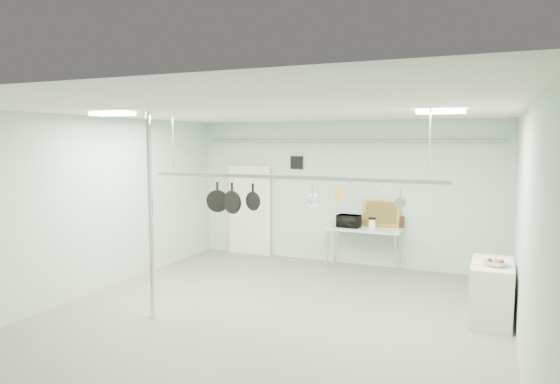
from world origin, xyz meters
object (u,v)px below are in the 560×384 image
at_px(pot_rack, 287,175).
at_px(skillet_right, 253,197).
at_px(coffee_canister, 372,224).
at_px(fruit_bowl, 496,263).
at_px(skillet_mid, 232,198).
at_px(chrome_pole, 151,216).
at_px(microwave, 349,221).
at_px(side_cabinet, 491,291).
at_px(prep_table, 364,231).
at_px(skillet_left, 217,197).

xyz_separation_m(pot_rack, skillet_right, (-0.59, 0.00, -0.36)).
distance_m(coffee_canister, fruit_bowl, 3.36).
height_order(pot_rack, skillet_mid, pot_rack).
bearing_deg(fruit_bowl, chrome_pole, -159.78).
relative_size(pot_rack, microwave, 9.98).
relative_size(pot_rack, skillet_mid, 9.28).
bearing_deg(fruit_bowl, side_cabinet, 102.15).
bearing_deg(coffee_canister, skillet_right, -109.96).
bearing_deg(skillet_mid, skillet_right, 13.21).
height_order(chrome_pole, coffee_canister, chrome_pole).
relative_size(skillet_mid, skillet_right, 1.22).
height_order(prep_table, coffee_canister, coffee_canister).
relative_size(prep_table, skillet_mid, 3.09).
height_order(chrome_pole, pot_rack, chrome_pole).
xyz_separation_m(fruit_bowl, skillet_left, (-4.24, -0.90, 0.90)).
height_order(side_cabinet, fruit_bowl, fruit_bowl).
height_order(microwave, fruit_bowl, microwave).
height_order(side_cabinet, microwave, microwave).
xyz_separation_m(prep_table, fruit_bowl, (2.59, -2.40, 0.11)).
bearing_deg(side_cabinet, skillet_left, -165.31).
relative_size(coffee_canister, fruit_bowl, 0.54).
xyz_separation_m(prep_table, side_cabinet, (2.55, -2.20, -0.38)).
bearing_deg(side_cabinet, skillet_mid, -164.33).
bearing_deg(skillet_right, chrome_pole, -126.75).
relative_size(side_cabinet, skillet_left, 2.46).
height_order(microwave, coffee_canister, microwave).
relative_size(chrome_pole, pot_rack, 0.67).
relative_size(chrome_pole, skillet_right, 7.54).
xyz_separation_m(fruit_bowl, skillet_mid, (-3.96, -0.90, 0.88)).
bearing_deg(chrome_pole, side_cabinet, 22.41).
bearing_deg(fruit_bowl, skillet_right, -165.88).
xyz_separation_m(side_cabinet, skillet_right, (-3.54, -1.10, 1.42)).
relative_size(coffee_canister, skillet_mid, 0.38).
relative_size(chrome_pole, fruit_bowl, 8.73).
bearing_deg(skillet_mid, microwave, 85.18).
bearing_deg(prep_table, skillet_left, -116.49).
height_order(microwave, skillet_left, skillet_left).
bearing_deg(coffee_canister, side_cabinet, -42.16).
bearing_deg(coffee_canister, pot_rack, -100.24).
bearing_deg(fruit_bowl, skillet_mid, -167.18).
distance_m(chrome_pole, prep_table, 4.85).
bearing_deg(skillet_left, chrome_pole, -143.45).
xyz_separation_m(coffee_canister, skillet_right, (-1.18, -3.24, 0.87)).
bearing_deg(skillet_right, pot_rack, 18.72).
distance_m(prep_table, skillet_right, 3.60).
relative_size(pot_rack, skillet_right, 11.31).
height_order(pot_rack, fruit_bowl, pot_rack).
distance_m(side_cabinet, skillet_left, 4.55).
bearing_deg(microwave, pot_rack, 91.22).
distance_m(side_cabinet, skillet_right, 3.97).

